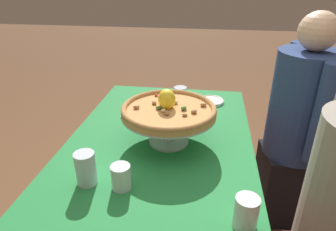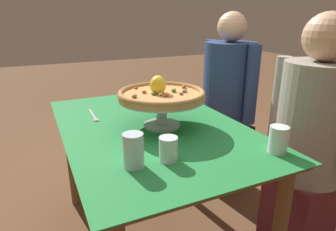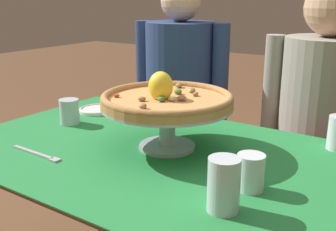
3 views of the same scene
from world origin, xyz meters
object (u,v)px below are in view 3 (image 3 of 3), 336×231
at_px(pizza_stand, 167,117).
at_px(pizza, 167,98).
at_px(diner_left, 180,112).
at_px(diner_right, 319,136).
at_px(side_plate, 98,110).
at_px(water_glass_side_right, 250,174).
at_px(water_glass_front_right, 224,188).
at_px(water_glass_side_left, 70,113).
at_px(dinner_fork, 38,154).

relative_size(pizza_stand, pizza, 1.00).
xyz_separation_m(diner_left, diner_right, (0.70, 0.01, 0.00)).
xyz_separation_m(pizza, diner_right, (0.32, 0.69, -0.27)).
bearing_deg(side_plate, diner_left, 77.91).
relative_size(pizza, water_glass_side_right, 4.40).
bearing_deg(diner_left, water_glass_side_right, -47.85).
bearing_deg(pizza_stand, water_glass_side_right, -20.00).
xyz_separation_m(water_glass_front_right, diner_left, (-0.72, 0.94, -0.16)).
xyz_separation_m(water_glass_side_left, side_plate, (-0.03, 0.18, -0.03)).
relative_size(water_glass_front_right, diner_right, 0.10).
relative_size(water_glass_side_left, side_plate, 0.62).
bearing_deg(water_glass_front_right, diner_right, 91.19).
height_order(water_glass_side_left, diner_right, diner_right).
distance_m(pizza, water_glass_side_right, 0.39).
bearing_deg(diner_right, water_glass_side_right, -88.01).
relative_size(water_glass_side_right, diner_left, 0.08).
bearing_deg(water_glass_side_right, pizza_stand, 160.00).
bearing_deg(water_glass_side_right, pizza, 160.12).
relative_size(pizza_stand, dinner_fork, 1.96).
relative_size(pizza, diner_right, 0.33).
relative_size(water_glass_side_right, side_plate, 0.61).
relative_size(water_glass_side_left, dinner_fork, 0.45).
relative_size(pizza_stand, water_glass_side_right, 4.40).
relative_size(water_glass_side_left, water_glass_side_right, 1.01).
distance_m(pizza, water_glass_front_right, 0.44).
relative_size(pizza_stand, side_plate, 2.69).
distance_m(water_glass_side_left, diner_left, 0.69).
xyz_separation_m(water_glass_side_left, water_glass_front_right, (0.79, -0.26, 0.01)).
height_order(pizza_stand, side_plate, pizza_stand).
distance_m(pizza, diner_left, 0.82).
bearing_deg(dinner_fork, diner_right, 57.75).
relative_size(water_glass_side_left, diner_left, 0.08).
bearing_deg(dinner_fork, side_plate, 112.25).
relative_size(dinner_fork, diner_right, 0.17).
bearing_deg(water_glass_side_right, water_glass_side_left, 170.84).
bearing_deg(water_glass_side_right, dinner_fork, -166.47).
distance_m(water_glass_side_right, diner_right, 0.83).
xyz_separation_m(dinner_fork, diner_left, (-0.09, 0.95, -0.10)).
relative_size(pizza_stand, water_glass_front_right, 3.23).
height_order(side_plate, dinner_fork, side_plate).
distance_m(water_glass_side_right, side_plate, 0.89).
bearing_deg(water_glass_side_left, diner_right, 41.56).
xyz_separation_m(pizza, water_glass_side_left, (-0.46, 0.00, -0.12)).
bearing_deg(water_glass_front_right, diner_left, 127.44).
bearing_deg(pizza, water_glass_front_right, -37.68).
xyz_separation_m(water_glass_front_right, side_plate, (-0.82, 0.45, -0.05)).
bearing_deg(diner_right, side_plate, -147.89).
bearing_deg(dinner_fork, water_glass_side_left, 119.80).
height_order(water_glass_side_right, diner_left, diner_left).
xyz_separation_m(water_glass_front_right, water_glass_side_right, (0.01, 0.13, -0.01)).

